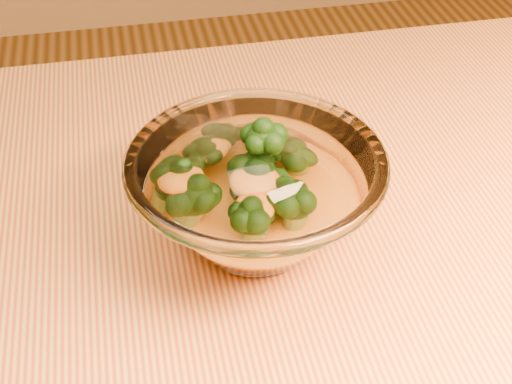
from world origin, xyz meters
TOP-DOWN VIEW (x-y plane):
  - glass_bowl at (-0.11, 0.09)m, footprint 0.19×0.19m
  - cheese_sauce at (-0.11, 0.09)m, footprint 0.11×0.11m
  - broccoli_heap at (-0.12, 0.10)m, footprint 0.12×0.12m

SIDE VIEW (x-z plane):
  - cheese_sauce at x=-0.11m, z-range 0.76..0.79m
  - glass_bowl at x=-0.11m, z-range 0.75..0.84m
  - broccoli_heap at x=-0.12m, z-range 0.77..0.84m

